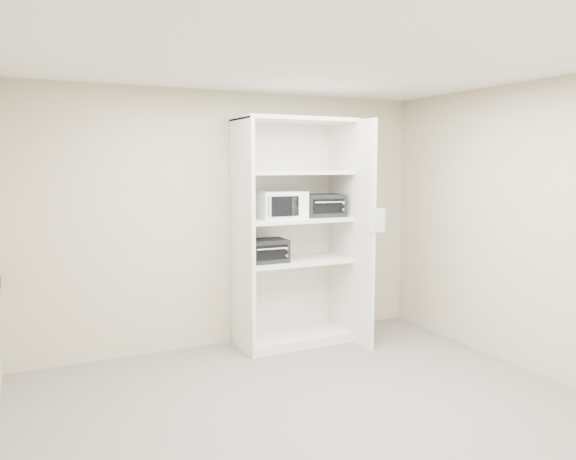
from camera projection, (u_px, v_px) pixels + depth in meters
name	position (u px, v px, depth m)	size (l,w,h in m)	color
floor	(320.00, 415.00, 4.36)	(4.50, 4.00, 0.01)	#635F54
ceiling	(322.00, 58.00, 4.05)	(4.50, 4.00, 0.01)	white
wall_back	(230.00, 219.00, 6.00)	(4.50, 0.02, 2.70)	#BBAF8E
wall_front	(546.00, 302.00, 2.42)	(4.50, 0.02, 2.70)	#BBAF8E
wall_right	(534.00, 228.00, 5.17)	(0.02, 4.00, 2.70)	#BBAF8E
shelving_unit	(298.00, 239.00, 6.04)	(1.24, 0.92, 2.42)	white
microwave	(282.00, 205.00, 5.88)	(0.47, 0.36, 0.28)	white
toaster_oven_upper	(323.00, 205.00, 6.10)	(0.42, 0.32, 0.24)	black
toaster_oven_lower	(266.00, 251.00, 5.86)	(0.43, 0.32, 0.24)	black
paper_sign	(378.00, 220.00, 5.71)	(0.19, 0.01, 0.24)	white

